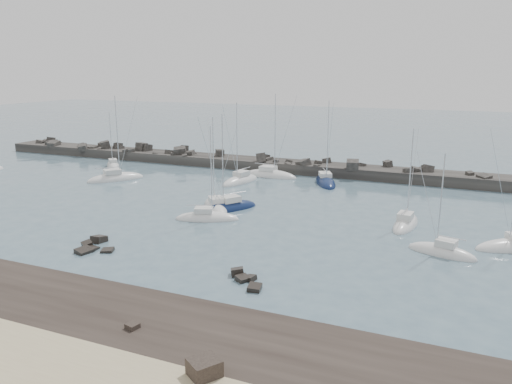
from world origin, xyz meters
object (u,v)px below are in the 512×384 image
Objects in this scene: sailboat_4 at (270,176)px; sailboat_8 at (325,183)px; sailboat_5 at (215,208)px; sailboat_6 at (240,181)px; sailboat_7 at (207,219)px; sailboat_1 at (113,165)px; sailboat_9 at (442,253)px; sailboat_10 at (405,225)px; sailboat_3 at (116,179)px; sailboat_14 at (228,209)px.

sailboat_4 is 10.53m from sailboat_8.
sailboat_6 is at bearing 103.20° from sailboat_5.
sailboat_7 is 27.25m from sailboat_8.
sailboat_1 reaches higher than sailboat_9.
sailboat_6 is (29.01, -3.34, 0.02)m from sailboat_1.
sailboat_10 is (24.76, 2.29, 0.00)m from sailboat_5.
sailboat_7 is (2.08, -27.43, -0.01)m from sailboat_4.
sailboat_1 is at bearing 157.56° from sailboat_9.
sailboat_3 is 27.62m from sailboat_14.
sailboat_7 is at bearing -29.33° from sailboat_3.
sailboat_14 is (-7.90, -20.76, 0.01)m from sailboat_8.
sailboat_3 reaches higher than sailboat_1.
sailboat_6 reaches higher than sailboat_10.
sailboat_7 reaches higher than sailboat_10.
sailboat_4 is at bearing 64.47° from sailboat_6.
sailboat_14 reaches higher than sailboat_5.
sailboat_3 is 1.35× the size of sailboat_9.
sailboat_7 is 1.00× the size of sailboat_10.
sailboat_5 reaches higher than sailboat_10.
sailboat_9 is at bearing -54.01° from sailboat_8.
sailboat_6 is 16.85m from sailboat_14.
sailboat_7 is 24.52m from sailboat_10.
sailboat_5 is 0.91× the size of sailboat_8.
sailboat_10 is at bearing -51.23° from sailboat_8.
sailboat_5 is at bearing -30.85° from sailboat_1.
sailboat_10 is at bearing 4.80° from sailboat_14.
sailboat_6 is at bearing -115.53° from sailboat_4.
sailboat_6 is 0.98× the size of sailboat_8.
sailboat_3 reaches higher than sailboat_5.
sailboat_14 reaches higher than sailboat_10.
sailboat_8 is at bearing 72.16° from sailboat_7.
sailboat_5 is 1.18× the size of sailboat_9.
sailboat_7 reaches higher than sailboat_9.
sailboat_10 is at bearing -38.50° from sailboat_4.
sailboat_8 is 1.15× the size of sailboat_10.
sailboat_1 is 41.97m from sailboat_7.
sailboat_10 is (57.59, -17.31, 0.02)m from sailboat_1.
sailboat_4 is 1.22× the size of sailboat_7.
sailboat_14 is (5.56, -15.90, 0.00)m from sailboat_6.
sailboat_5 is at bearing -21.47° from sailboat_3.
sailboat_6 is at bearing -6.57° from sailboat_1.
sailboat_5 is 1.05× the size of sailboat_10.
sailboat_14 reaches higher than sailboat_7.
sailboat_1 is at bearing -174.64° from sailboat_4.
sailboat_3 is 21.55m from sailboat_6.
sailboat_7 is (1.30, -4.82, -0.01)m from sailboat_5.
sailboat_7 is at bearing 177.40° from sailboat_9.
sailboat_3 reaches higher than sailboat_10.
sailboat_3 reaches higher than sailboat_7.
sailboat_3 is 1.10× the size of sailboat_14.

